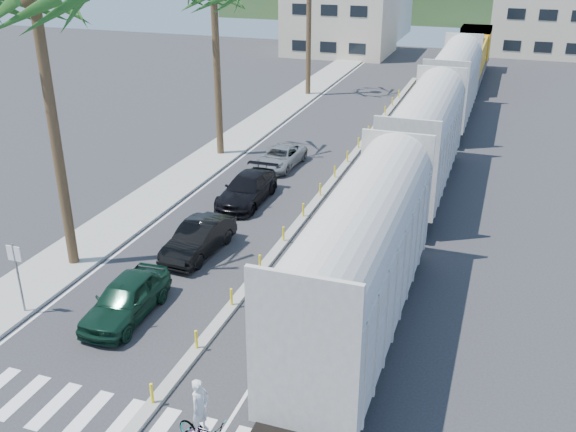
% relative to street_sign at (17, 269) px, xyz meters
% --- Properties ---
extents(ground, '(140.00, 140.00, 0.00)m').
position_rel_street_sign_xyz_m(ground, '(7.30, -2.00, -1.97)').
color(ground, '#28282B').
rests_on(ground, ground).
extents(sidewalk, '(3.00, 90.00, 0.15)m').
position_rel_street_sign_xyz_m(sidewalk, '(-1.20, 23.00, -1.90)').
color(sidewalk, gray).
rests_on(sidewalk, ground).
extents(rails, '(1.56, 100.00, 0.06)m').
position_rel_street_sign_xyz_m(rails, '(12.30, 26.00, -1.94)').
color(rails, black).
rests_on(rails, ground).
extents(median, '(0.45, 60.00, 0.85)m').
position_rel_street_sign_xyz_m(median, '(7.30, 17.96, -1.88)').
color(median, gray).
rests_on(median, ground).
extents(crosswalk, '(14.00, 2.20, 0.01)m').
position_rel_street_sign_xyz_m(crosswalk, '(7.30, -4.00, -1.97)').
color(crosswalk, silver).
rests_on(crosswalk, ground).
extents(lane_markings, '(9.42, 90.00, 0.01)m').
position_rel_street_sign_xyz_m(lane_markings, '(5.15, 23.00, -1.97)').
color(lane_markings, silver).
rests_on(lane_markings, ground).
extents(freight_train, '(3.00, 60.94, 5.85)m').
position_rel_street_sign_xyz_m(freight_train, '(12.30, 23.53, 0.93)').
color(freight_train, '#ABA89D').
rests_on(freight_train, ground).
extents(street_sign, '(0.60, 0.08, 3.00)m').
position_rel_street_sign_xyz_m(street_sign, '(0.00, 0.00, 0.00)').
color(street_sign, slate).
rests_on(street_sign, ground).
extents(buildings, '(38.00, 27.00, 10.00)m').
position_rel_street_sign_xyz_m(buildings, '(0.89, 69.66, 2.39)').
color(buildings, beige).
rests_on(buildings, ground).
extents(car_lead, '(2.20, 4.73, 1.57)m').
position_rel_street_sign_xyz_m(car_lead, '(3.80, 1.15, -1.19)').
color(car_lead, black).
rests_on(car_lead, ground).
extents(car_second, '(2.12, 4.75, 1.50)m').
position_rel_street_sign_xyz_m(car_second, '(4.03, 6.77, -1.22)').
color(car_second, black).
rests_on(car_second, ground).
extents(car_third, '(2.17, 5.21, 1.50)m').
position_rel_street_sign_xyz_m(car_third, '(3.75, 13.13, -1.22)').
color(car_third, black).
rests_on(car_third, ground).
extents(car_rear, '(2.68, 4.81, 1.26)m').
position_rel_street_sign_xyz_m(car_rear, '(3.50, 19.08, -1.34)').
color(car_rear, '#95989A').
rests_on(car_rear, ground).
extents(cyclist, '(1.58, 2.23, 2.30)m').
position_rel_street_sign_xyz_m(cyclist, '(9.58, -4.02, -1.25)').
color(cyclist, '#9EA0A5').
rests_on(cyclist, ground).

